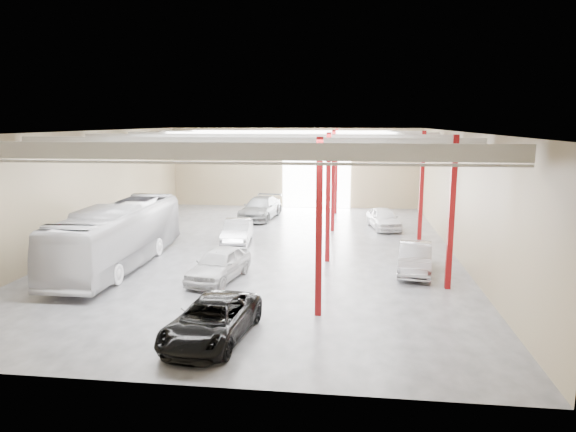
% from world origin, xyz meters
% --- Properties ---
extents(depot_shell, '(22.12, 32.12, 7.06)m').
position_xyz_m(depot_shell, '(0.13, 0.48, 4.98)').
color(depot_shell, '#424246').
rests_on(depot_shell, ground).
extents(coach_bus, '(2.93, 11.86, 3.29)m').
position_xyz_m(coach_bus, '(-7.08, -4.25, 1.65)').
color(coach_bus, silver).
rests_on(coach_bus, ground).
extents(black_sedan, '(2.99, 5.40, 1.43)m').
position_xyz_m(black_sedan, '(0.25, -12.78, 0.72)').
color(black_sedan, black).
rests_on(black_sedan, ground).
extents(car_row_a, '(2.69, 4.88, 1.57)m').
position_xyz_m(car_row_a, '(-1.24, -6.00, 0.79)').
color(car_row_a, silver).
rests_on(car_row_a, ground).
extents(car_row_b, '(2.04, 4.72, 1.51)m').
position_xyz_m(car_row_b, '(-2.00, 1.50, 0.75)').
color(car_row_b, '#AFB0B4').
rests_on(car_row_b, ground).
extents(car_row_c, '(3.06, 6.05, 1.68)m').
position_xyz_m(car_row_c, '(-2.00, 9.95, 0.84)').
color(car_row_c, slate).
rests_on(car_row_c, ground).
extents(car_right_near, '(2.18, 4.72, 1.50)m').
position_xyz_m(car_right_near, '(8.30, -3.63, 0.75)').
color(car_right_near, '#AEADB2').
rests_on(car_right_near, ground).
extents(car_right_far, '(2.62, 4.67, 1.50)m').
position_xyz_m(car_right_far, '(7.39, 7.16, 0.75)').
color(car_right_far, white).
rests_on(car_right_far, ground).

